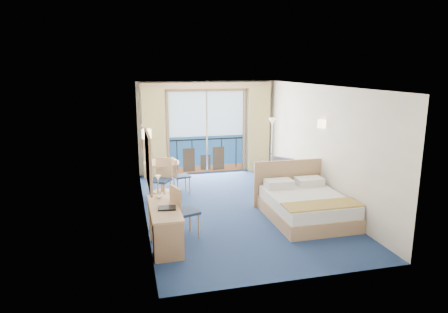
{
  "coord_description": "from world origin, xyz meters",
  "views": [
    {
      "loc": [
        -2.31,
        -8.21,
        3.09
      ],
      "look_at": [
        -0.22,
        0.2,
        1.14
      ],
      "focal_mm": 32.0,
      "sensor_mm": 36.0,
      "label": 1
    }
  ],
  "objects_px": {
    "floor_lamp": "(272,133)",
    "round_table": "(162,169)",
    "table_chair_a": "(178,173)",
    "armchair": "(279,172)",
    "nightstand": "(301,185)",
    "desk_chair": "(181,208)",
    "bed": "(305,205)",
    "table_chair_b": "(162,176)",
    "desk": "(167,232)"
  },
  "relations": [
    {
      "from": "floor_lamp",
      "to": "round_table",
      "type": "xyz_separation_m",
      "value": [
        -3.18,
        -0.75,
        -0.69
      ]
    },
    {
      "from": "floor_lamp",
      "to": "table_chair_a",
      "type": "bearing_deg",
      "value": -162.44
    },
    {
      "from": "armchair",
      "to": "nightstand",
      "type": "bearing_deg",
      "value": 66.57
    },
    {
      "from": "table_chair_a",
      "to": "desk_chair",
      "type": "bearing_deg",
      "value": 163.38
    },
    {
      "from": "nightstand",
      "to": "table_chair_a",
      "type": "xyz_separation_m",
      "value": [
        -2.9,
        0.9,
        0.26
      ]
    },
    {
      "from": "armchair",
      "to": "floor_lamp",
      "type": "relative_size",
      "value": 0.47
    },
    {
      "from": "floor_lamp",
      "to": "bed",
      "type": "bearing_deg",
      "value": -98.02
    },
    {
      "from": "bed",
      "to": "table_chair_b",
      "type": "height_order",
      "value": "bed"
    },
    {
      "from": "desk_chair",
      "to": "round_table",
      "type": "bearing_deg",
      "value": -16.43
    },
    {
      "from": "floor_lamp",
      "to": "armchair",
      "type": "bearing_deg",
      "value": -97.71
    },
    {
      "from": "desk",
      "to": "nightstand",
      "type": "bearing_deg",
      "value": 34.13
    },
    {
      "from": "armchair",
      "to": "desk_chair",
      "type": "distance_m",
      "value": 3.99
    },
    {
      "from": "floor_lamp",
      "to": "desk_chair",
      "type": "bearing_deg",
      "value": -130.89
    },
    {
      "from": "armchair",
      "to": "round_table",
      "type": "relative_size",
      "value": 0.91
    },
    {
      "from": "bed",
      "to": "round_table",
      "type": "relative_size",
      "value": 2.25
    },
    {
      "from": "round_table",
      "to": "desk",
      "type": "bearing_deg",
      "value": -93.9
    },
    {
      "from": "nightstand",
      "to": "desk",
      "type": "relative_size",
      "value": 0.33
    },
    {
      "from": "floor_lamp",
      "to": "desk",
      "type": "xyz_separation_m",
      "value": [
        -3.41,
        -4.17,
        -0.9
      ]
    },
    {
      "from": "floor_lamp",
      "to": "desk",
      "type": "relative_size",
      "value": 1.14
    },
    {
      "from": "floor_lamp",
      "to": "desk",
      "type": "distance_m",
      "value": 5.47
    },
    {
      "from": "desk",
      "to": "round_table",
      "type": "height_order",
      "value": "round_table"
    },
    {
      "from": "nightstand",
      "to": "armchair",
      "type": "relative_size",
      "value": 0.61
    },
    {
      "from": "desk",
      "to": "round_table",
      "type": "relative_size",
      "value": 1.7
    },
    {
      "from": "bed",
      "to": "desk_chair",
      "type": "height_order",
      "value": "bed"
    },
    {
      "from": "bed",
      "to": "nightstand",
      "type": "height_order",
      "value": "bed"
    },
    {
      "from": "bed",
      "to": "armchair",
      "type": "height_order",
      "value": "bed"
    },
    {
      "from": "round_table",
      "to": "bed",
      "type": "bearing_deg",
      "value": -42.5
    },
    {
      "from": "armchair",
      "to": "table_chair_a",
      "type": "height_order",
      "value": "table_chair_a"
    },
    {
      "from": "armchair",
      "to": "desk",
      "type": "xyz_separation_m",
      "value": [
        -3.29,
        -3.28,
        0.02
      ]
    },
    {
      "from": "round_table",
      "to": "floor_lamp",
      "type": "bearing_deg",
      "value": 13.19
    },
    {
      "from": "bed",
      "to": "armchair",
      "type": "xyz_separation_m",
      "value": [
        0.34,
        2.35,
        0.07
      ]
    },
    {
      "from": "desk_chair",
      "to": "table_chair_b",
      "type": "height_order",
      "value": "desk_chair"
    },
    {
      "from": "armchair",
      "to": "table_chair_a",
      "type": "distance_m",
      "value": 2.67
    },
    {
      "from": "bed",
      "to": "table_chair_b",
      "type": "bearing_deg",
      "value": 143.78
    },
    {
      "from": "bed",
      "to": "nightstand",
      "type": "bearing_deg",
      "value": 68.64
    },
    {
      "from": "desk",
      "to": "round_table",
      "type": "xyz_separation_m",
      "value": [
        0.23,
        3.43,
        0.21
      ]
    },
    {
      "from": "nightstand",
      "to": "table_chair_b",
      "type": "bearing_deg",
      "value": 170.45
    },
    {
      "from": "desk",
      "to": "desk_chair",
      "type": "height_order",
      "value": "desk_chair"
    },
    {
      "from": "floor_lamp",
      "to": "desk_chair",
      "type": "height_order",
      "value": "floor_lamp"
    },
    {
      "from": "bed",
      "to": "desk",
      "type": "bearing_deg",
      "value": -162.54
    },
    {
      "from": "bed",
      "to": "floor_lamp",
      "type": "distance_m",
      "value": 3.42
    },
    {
      "from": "bed",
      "to": "desk_chair",
      "type": "distance_m",
      "value": 2.66
    },
    {
      "from": "desk",
      "to": "table_chair_a",
      "type": "relative_size",
      "value": 1.66
    },
    {
      "from": "armchair",
      "to": "round_table",
      "type": "distance_m",
      "value": 3.07
    },
    {
      "from": "table_chair_a",
      "to": "desk",
      "type": "bearing_deg",
      "value": 158.9
    },
    {
      "from": "nightstand",
      "to": "desk",
      "type": "distance_m",
      "value": 4.27
    },
    {
      "from": "floor_lamp",
      "to": "table_chair_b",
      "type": "bearing_deg",
      "value": -159.27
    },
    {
      "from": "nightstand",
      "to": "table_chair_b",
      "type": "relative_size",
      "value": 0.49
    },
    {
      "from": "armchair",
      "to": "table_chair_a",
      "type": "bearing_deg",
      "value": -38.59
    },
    {
      "from": "floor_lamp",
      "to": "desk",
      "type": "height_order",
      "value": "floor_lamp"
    }
  ]
}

